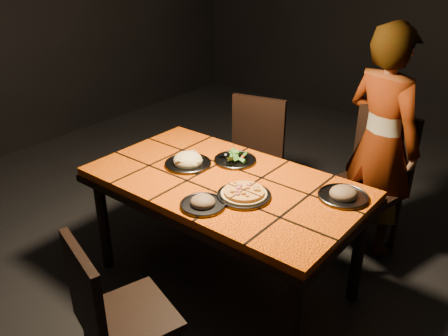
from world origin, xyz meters
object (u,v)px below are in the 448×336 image
Objects in this scene: plate_pizza at (244,194)px; chair_far_right at (371,175)px; chair_near at (111,312)px; dining_table at (224,191)px; diner at (381,143)px; chair_far_left at (252,152)px; plate_pasta at (188,161)px.

chair_far_right is at bearing 72.79° from plate_pizza.
chair_far_right is at bearing -85.00° from chair_near.
diner is at bearing 61.47° from dining_table.
diner reaches higher than plate_pizza.
plate_pizza is (0.21, -0.10, 0.10)m from dining_table.
chair_near is 1.84m from chair_far_left.
plate_pasta is (-0.83, -0.91, 0.20)m from chair_far_right.
chair_near is 0.88× the size of chair_far_right.
plate_pasta is at bearing -119.17° from chair_far_right.
dining_table is 1.61× the size of chair_far_right.
chair_far_right reaches higher than plate_pasta.
chair_far_left is (-0.37, 0.80, -0.13)m from dining_table.
dining_table is at bearing 80.93° from diner.
diner reaches higher than chair_far_right.
chair_far_left reaches higher than plate_pasta.
plate_pizza is at bearing -70.27° from chair_far_left.
plate_pizza is at bearing -24.36° from dining_table.
dining_table is 5.58× the size of plate_pasta.
chair_far_left is at bearing 95.10° from plate_pasta.
dining_table is 1.07m from chair_far_right.
plate_pizza is (-0.32, -1.02, 0.19)m from chair_far_right.
chair_near is 2.03m from diner.
diner is 5.47× the size of plate_pasta.
chair_far_left is 1.10m from plate_pizza.
chair_far_right reaches higher than dining_table.
dining_table is 0.25m from plate_pizza.
plate_pasta is (-0.30, 0.01, 0.10)m from dining_table.
chair_near reaches higher than dining_table.
plate_pasta is at bearing 178.34° from dining_table.
dining_table is 0.89m from chair_far_left.
chair_near is at bearing -83.08° from dining_table.
chair_near is at bearing -87.81° from chair_far_left.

